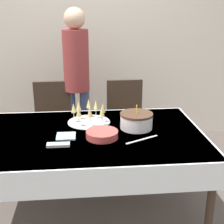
{
  "coord_description": "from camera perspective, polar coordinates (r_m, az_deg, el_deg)",
  "views": [
    {
      "loc": [
        -0.05,
        -2.34,
        1.73
      ],
      "look_at": [
        0.18,
        0.17,
        0.86
      ],
      "focal_mm": 50.0,
      "sensor_mm": 36.0,
      "label": 1
    }
  ],
  "objects": [
    {
      "name": "champagne_tray",
      "position": [
        2.75,
        -4.26,
        -0.3
      ],
      "size": [
        0.38,
        0.38,
        0.18
      ],
      "color": "silver",
      "rests_on": "dining_table"
    },
    {
      "name": "birthday_cake",
      "position": [
        2.63,
        4.48,
        -1.59
      ],
      "size": [
        0.28,
        0.28,
        0.21
      ],
      "color": "white",
      "rests_on": "dining_table"
    },
    {
      "name": "person_standing",
      "position": [
        3.46,
        -6.52,
        7.36
      ],
      "size": [
        0.28,
        0.28,
        1.71
      ],
      "color": "#3F4C72",
      "rests_on": "ground_plane"
    },
    {
      "name": "dining_chair_far_left",
      "position": [
        3.49,
        -10.74,
        -1.8
      ],
      "size": [
        0.43,
        0.43,
        0.94
      ],
      "color": "#38281E",
      "rests_on": "ground_plane"
    },
    {
      "name": "dining_chair_far_right",
      "position": [
        3.5,
        2.5,
        -1.4
      ],
      "size": [
        0.43,
        0.43,
        0.94
      ],
      "color": "#38281E",
      "rests_on": "ground_plane"
    },
    {
      "name": "wall_back",
      "position": [
        4.06,
        -4.66,
        13.54
      ],
      "size": [
        8.0,
        0.05,
        2.7
      ],
      "color": "silver",
      "rests_on": "ground_plane"
    },
    {
      "name": "fork_pile",
      "position": [
        2.35,
        -9.8,
        -5.93
      ],
      "size": [
        0.17,
        0.06,
        0.02
      ],
      "color": "silver",
      "rests_on": "dining_table"
    },
    {
      "name": "plate_stack_main",
      "position": [
        2.45,
        -1.83,
        -4.1
      ],
      "size": [
        0.25,
        0.25,
        0.06
      ],
      "color": "#CC4C47",
      "rests_on": "dining_table"
    },
    {
      "name": "cake_knife",
      "position": [
        2.43,
        5.51,
        -5.04
      ],
      "size": [
        0.28,
        0.15,
        0.0
      ],
      "color": "silver",
      "rests_on": "dining_table"
    },
    {
      "name": "ground_plane",
      "position": [
        2.92,
        -3.39,
        -17.5
      ],
      "size": [
        12.0,
        12.0,
        0.0
      ],
      "primitive_type": "plane",
      "color": "#564C47"
    },
    {
      "name": "dining_table",
      "position": [
        2.59,
        -3.67,
        -5.95
      ],
      "size": [
        1.82,
        1.17,
        0.74
      ],
      "color": "white",
      "rests_on": "ground_plane"
    },
    {
      "name": "napkin_pile",
      "position": [
        2.5,
        -8.41,
        -4.4
      ],
      "size": [
        0.15,
        0.15,
        0.01
      ],
      "color": "#8CC6E0",
      "rests_on": "dining_table"
    }
  ]
}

